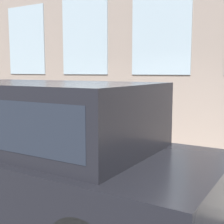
{
  "coord_description": "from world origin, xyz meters",
  "views": [
    {
      "loc": [
        -4.24,
        -2.91,
        2.02
      ],
      "look_at": [
        0.67,
        0.08,
        1.28
      ],
      "focal_mm": 50.0,
      "sensor_mm": 36.0,
      "label": 1
    }
  ],
  "objects": [
    {
      "name": "parked_truck_charcoal_near",
      "position": [
        -1.25,
        0.17,
        1.08
      ],
      "size": [
        1.98,
        5.13,
        1.88
      ],
      "color": "black",
      "rests_on": "ground_plane"
    },
    {
      "name": "person",
      "position": [
        0.93,
        0.3,
        1.06
      ],
      "size": [
        0.36,
        0.24,
        1.5
      ],
      "rotation": [
        0.0,
        0.0,
        0.66
      ],
      "color": "navy",
      "rests_on": "sidewalk"
    },
    {
      "name": "fire_hydrant",
      "position": [
        0.41,
        -0.15,
        0.5
      ],
      "size": [
        0.28,
        0.41,
        0.68
      ],
      "color": "red",
      "rests_on": "sidewalk"
    },
    {
      "name": "sidewalk",
      "position": [
        1.38,
        0.0,
        0.08
      ],
      "size": [
        2.75,
        60.0,
        0.16
      ],
      "color": "#A8A093",
      "rests_on": "ground_plane"
    },
    {
      "name": "ground_plane",
      "position": [
        0.0,
        0.0,
        0.0
      ],
      "size": [
        80.0,
        80.0,
        0.0
      ],
      "primitive_type": "plane",
      "color": "#38383A"
    }
  ]
}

